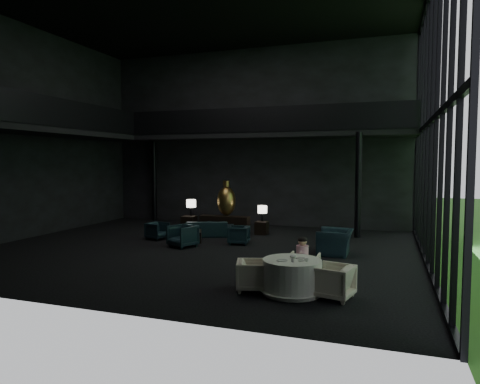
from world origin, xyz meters
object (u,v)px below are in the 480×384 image
(console, at_px, (225,224))
(dining_chair_east, at_px, (333,280))
(bronze_urn, at_px, (226,201))
(lounge_armchair_east, at_px, (239,235))
(dining_table, at_px, (292,278))
(side_table_right, at_px, (262,228))
(lounge_armchair_west, at_px, (157,231))
(table_lamp_right, at_px, (262,210))
(side_table_left, at_px, (189,223))
(dining_chair_west, at_px, (253,274))
(child, at_px, (302,250))
(lounge_armchair_south, at_px, (183,234))
(window_armchair, at_px, (335,236))
(sofa, at_px, (207,226))
(dining_chair_north, at_px, (304,266))
(table_lamp_left, at_px, (191,204))
(coffee_table, at_px, (189,236))

(console, relative_size, dining_chair_east, 2.59)
(bronze_urn, relative_size, lounge_armchair_east, 2.27)
(bronze_urn, bearing_deg, dining_table, -59.42)
(side_table_right, bearing_deg, dining_table, -68.83)
(lounge_armchair_west, bearing_deg, table_lamp_right, -39.70)
(side_table_left, xyz_separation_m, dining_chair_west, (5.09, -7.22, 0.06))
(lounge_armchair_west, relative_size, dining_chair_east, 0.78)
(console, relative_size, bronze_urn, 1.44)
(child, bearing_deg, lounge_armchair_east, -52.55)
(table_lamp_right, relative_size, lounge_armchair_east, 0.98)
(dining_table, bearing_deg, dining_chair_west, -175.55)
(console, xyz_separation_m, dining_chair_west, (3.49, -7.25, 0.03))
(bronze_urn, distance_m, lounge_armchair_east, 3.00)
(side_table_right, bearing_deg, dining_chair_east, -63.00)
(lounge_armchair_south, bearing_deg, dining_table, -15.62)
(side_table_right, height_order, window_armchair, window_armchair)
(window_armchair, height_order, dining_chair_west, window_armchair)
(sofa, xyz_separation_m, dining_chair_north, (4.71, -4.94, -0.06))
(table_lamp_left, xyz_separation_m, table_lamp_right, (3.20, -0.14, -0.12))
(table_lamp_left, xyz_separation_m, window_armchair, (6.40, -3.02, -0.51))
(console, relative_size, dining_table, 1.42)
(bronze_urn, relative_size, dining_table, 0.98)
(table_lamp_right, height_order, dining_chair_east, table_lamp_right)
(bronze_urn, relative_size, child, 2.27)
(lounge_armchair_south, bearing_deg, bronze_urn, 110.48)
(lounge_armchair_west, distance_m, lounge_armchair_south, 1.85)
(lounge_armchair_south, relative_size, dining_table, 0.60)
(console, distance_m, dining_chair_east, 8.95)
(bronze_urn, height_order, table_lamp_left, bronze_urn)
(lounge_armchair_east, bearing_deg, side_table_right, 167.77)
(console, xyz_separation_m, dining_chair_east, (5.26, -7.24, 0.07))
(table_lamp_right, height_order, sofa, table_lamp_right)
(table_lamp_right, relative_size, sofa, 0.30)
(side_table_right, height_order, dining_table, dining_table)
(sofa, height_order, coffee_table, sofa)
(dining_table, distance_m, child, 1.10)
(window_armchair, bearing_deg, table_lamp_left, -114.68)
(lounge_armchair_east, xyz_separation_m, dining_chair_east, (3.86, -4.97, 0.08))
(lounge_armchair_west, height_order, dining_table, dining_table)
(bronze_urn, bearing_deg, side_table_left, -171.77)
(window_armchair, bearing_deg, child, -6.34)
(sofa, distance_m, dining_table, 7.61)
(table_lamp_left, distance_m, coffee_table, 2.95)
(coffee_table, distance_m, child, 6.17)
(table_lamp_right, bearing_deg, dining_chair_east, -63.30)
(coffee_table, bearing_deg, side_table_left, 115.92)
(table_lamp_right, relative_size, coffee_table, 0.71)
(console, distance_m, table_lamp_left, 1.78)
(side_table_left, relative_size, side_table_right, 1.16)
(sofa, distance_m, dining_chair_north, 6.83)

